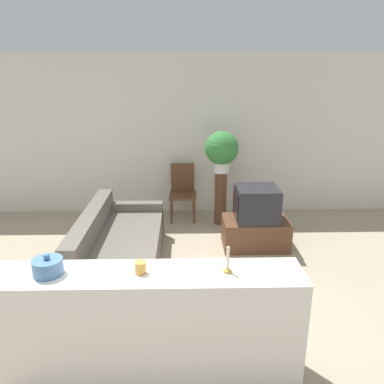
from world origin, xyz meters
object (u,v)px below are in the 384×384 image
at_px(television, 256,204).
at_px(wooden_chair, 183,189).
at_px(couch, 119,248).
at_px(potted_plant, 222,149).
at_px(decorative_bowl, 48,267).

bearing_deg(television, wooden_chair, 131.88).
relative_size(couch, television, 3.43).
xyz_separation_m(couch, wooden_chair, (0.82, 1.70, 0.24)).
xyz_separation_m(wooden_chair, potted_plant, (0.62, -0.27, 0.74)).
xyz_separation_m(television, potted_plant, (-0.41, 0.88, 0.60)).
bearing_deg(wooden_chair, television, -48.12).
xyz_separation_m(television, decorative_bowl, (-2.02, -2.40, 0.37)).
distance_m(wooden_chair, potted_plant, 1.00).
distance_m(wooden_chair, decorative_bowl, 3.72).
bearing_deg(couch, decorative_bowl, -95.49).
bearing_deg(wooden_chair, decorative_bowl, -105.66).
relative_size(television, wooden_chair, 0.63).
height_order(couch, television, television).
relative_size(potted_plant, decorative_bowl, 2.92).
bearing_deg(television, potted_plant, 115.01).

